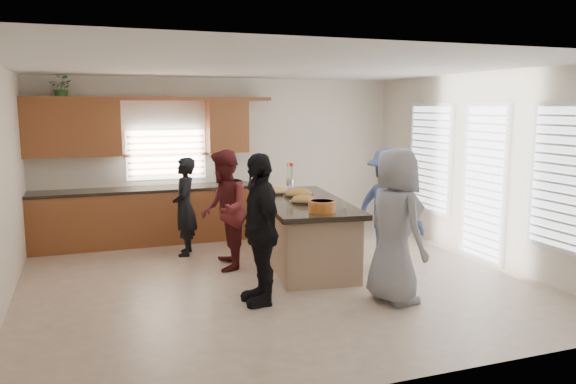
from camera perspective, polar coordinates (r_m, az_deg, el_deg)
name	(u,v)px	position (r m, az deg, el deg)	size (l,w,h in m)	color
floor	(277,280)	(7.59, -1.13, -8.95)	(6.50, 6.50, 0.00)	beige
room_shell	(277,138)	(7.25, -1.18, 5.52)	(6.52, 6.02, 2.81)	silver
back_cabinetry	(141,190)	(9.72, -14.68, 0.18)	(4.08, 0.66, 2.46)	brown
right_wall_glazing	(486,172)	(8.77, 19.48, 1.91)	(0.06, 4.00, 2.25)	white
island	(302,233)	(8.30, 1.48, -4.18)	(1.50, 2.83, 0.95)	tan
platter_front	(304,201)	(7.97, 1.64, -0.88)	(0.41, 0.41, 0.17)	black
platter_mid	(298,194)	(8.58, 1.04, -0.18)	(0.47, 0.47, 0.19)	black
platter_back	(279,192)	(8.81, -0.95, 0.05)	(0.39, 0.39, 0.16)	black
salad_bowl	(322,206)	(7.27, 3.48, -1.39)	(0.36, 0.36, 0.15)	#C26723
clear_cup	(344,205)	(7.54, 5.70, -1.30)	(0.08, 0.08, 0.10)	white
plate_stack	(288,189)	(9.13, 0.04, 0.35)	(0.20, 0.20, 0.05)	#C095D9
flower_vase	(290,175)	(9.29, 0.22, 1.69)	(0.14, 0.14, 0.43)	silver
potted_plant	(62,88)	(9.67, -22.00, 9.78)	(0.34, 0.30, 0.38)	#2F6A2A
woman_left_back	(185,207)	(8.84, -10.45, -1.47)	(0.56, 0.37, 1.53)	black
woman_left_mid	(224,210)	(7.98, -6.52, -1.82)	(0.83, 0.65, 1.71)	maroon
woman_left_front	(260,229)	(6.55, -2.88, -3.76)	(1.04, 0.43, 1.78)	black
woman_right_back	(389,208)	(8.14, 10.20, -1.61)	(1.12, 0.64, 1.73)	#3A4F7F
woman_right_front	(395,226)	(6.69, 10.86, -3.39)	(0.90, 0.58, 1.84)	gray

